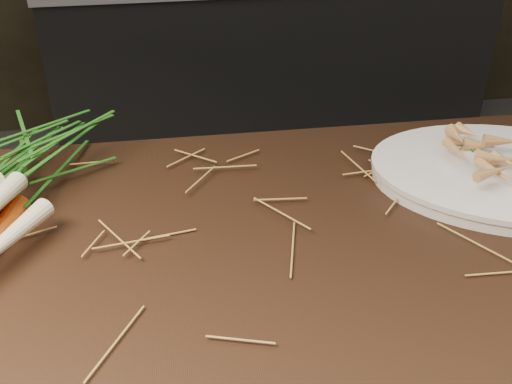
% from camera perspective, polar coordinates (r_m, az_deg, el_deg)
% --- Properties ---
extents(back_counter, '(1.82, 0.62, 0.84)m').
position_cam_1_polar(back_counter, '(2.90, 0.97, 11.51)').
color(back_counter, black).
rests_on(back_counter, ground).
extents(straw_bedding, '(1.40, 0.60, 0.02)m').
position_cam_1_polar(straw_bedding, '(0.99, 1.04, -3.82)').
color(straw_bedding, '#A37B37').
rests_on(straw_bedding, main_counter).
extents(serving_platter, '(0.56, 0.45, 0.03)m').
position_cam_1_polar(serving_platter, '(1.21, 21.75, 1.19)').
color(serving_platter, white).
rests_on(serving_platter, main_counter).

